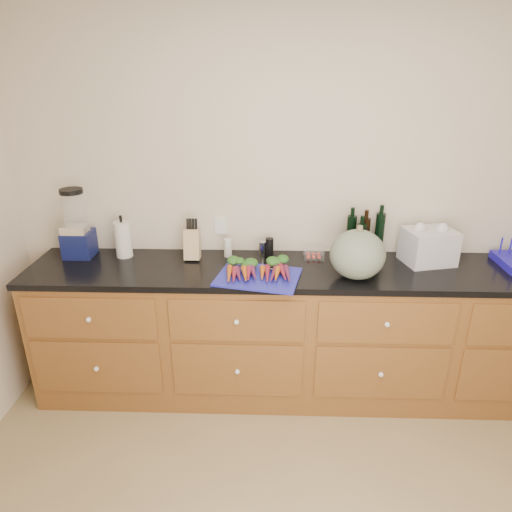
{
  "coord_description": "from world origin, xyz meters",
  "views": [
    {
      "loc": [
        -0.26,
        -1.4,
        2.13
      ],
      "look_at": [
        -0.34,
        1.2,
        1.06
      ],
      "focal_mm": 32.0,
      "sensor_mm": 36.0,
      "label": 1
    }
  ],
  "objects_px": {
    "cutting_board": "(258,277)",
    "blender_appliance": "(77,228)",
    "tomato_box": "(314,254)",
    "carrots": "(258,270)",
    "paper_towel": "(123,239)",
    "squash": "(357,254)",
    "knife_block": "(192,244)"
  },
  "relations": [
    {
      "from": "squash",
      "to": "paper_towel",
      "type": "bearing_deg",
      "value": 169.23
    },
    {
      "from": "carrots",
      "to": "paper_towel",
      "type": "bearing_deg",
      "value": 163.0
    },
    {
      "from": "carrots",
      "to": "squash",
      "type": "relative_size",
      "value": 1.17
    },
    {
      "from": "carrots",
      "to": "paper_towel",
      "type": "height_order",
      "value": "paper_towel"
    },
    {
      "from": "blender_appliance",
      "to": "paper_towel",
      "type": "height_order",
      "value": "blender_appliance"
    },
    {
      "from": "cutting_board",
      "to": "blender_appliance",
      "type": "relative_size",
      "value": 1.05
    },
    {
      "from": "paper_towel",
      "to": "knife_block",
      "type": "distance_m",
      "value": 0.47
    },
    {
      "from": "blender_appliance",
      "to": "knife_block",
      "type": "xyz_separation_m",
      "value": [
        0.78,
        -0.02,
        -0.1
      ]
    },
    {
      "from": "carrots",
      "to": "tomato_box",
      "type": "height_order",
      "value": "carrots"
    },
    {
      "from": "cutting_board",
      "to": "paper_towel",
      "type": "relative_size",
      "value": 2.01
    },
    {
      "from": "cutting_board",
      "to": "tomato_box",
      "type": "relative_size",
      "value": 3.65
    },
    {
      "from": "carrots",
      "to": "squash",
      "type": "xyz_separation_m",
      "value": [
        0.6,
        -0.01,
        0.11
      ]
    },
    {
      "from": "blender_appliance",
      "to": "paper_towel",
      "type": "xyz_separation_m",
      "value": [
        0.3,
        0.0,
        -0.08
      ]
    },
    {
      "from": "knife_block",
      "to": "squash",
      "type": "bearing_deg",
      "value": -14.41
    },
    {
      "from": "knife_block",
      "to": "carrots",
      "type": "bearing_deg",
      "value": -30.19
    },
    {
      "from": "cutting_board",
      "to": "carrots",
      "type": "xyz_separation_m",
      "value": [
        0.0,
        0.04,
        0.03
      ]
    },
    {
      "from": "carrots",
      "to": "knife_block",
      "type": "relative_size",
      "value": 1.93
    },
    {
      "from": "carrots",
      "to": "paper_towel",
      "type": "xyz_separation_m",
      "value": [
        -0.92,
        0.28,
        0.09
      ]
    },
    {
      "from": "paper_towel",
      "to": "blender_appliance",
      "type": "bearing_deg",
      "value": -179.52
    },
    {
      "from": "squash",
      "to": "knife_block",
      "type": "xyz_separation_m",
      "value": [
        -1.05,
        0.27,
        -0.05
      ]
    },
    {
      "from": "tomato_box",
      "to": "cutting_board",
      "type": "bearing_deg",
      "value": -137.9
    },
    {
      "from": "blender_appliance",
      "to": "cutting_board",
      "type": "bearing_deg",
      "value": -14.5
    },
    {
      "from": "knife_block",
      "to": "paper_towel",
      "type": "bearing_deg",
      "value": 177.58
    },
    {
      "from": "tomato_box",
      "to": "knife_block",
      "type": "bearing_deg",
      "value": -177.89
    },
    {
      "from": "squash",
      "to": "paper_towel",
      "type": "height_order",
      "value": "squash"
    },
    {
      "from": "carrots",
      "to": "blender_appliance",
      "type": "height_order",
      "value": "blender_appliance"
    },
    {
      "from": "carrots",
      "to": "tomato_box",
      "type": "xyz_separation_m",
      "value": [
        0.37,
        0.29,
        -0.0
      ]
    },
    {
      "from": "paper_towel",
      "to": "knife_block",
      "type": "relative_size",
      "value": 1.2
    },
    {
      "from": "cutting_board",
      "to": "squash",
      "type": "xyz_separation_m",
      "value": [
        0.6,
        0.03,
        0.14
      ]
    },
    {
      "from": "blender_appliance",
      "to": "paper_towel",
      "type": "distance_m",
      "value": 0.32
    },
    {
      "from": "paper_towel",
      "to": "knife_block",
      "type": "bearing_deg",
      "value": -2.42
    },
    {
      "from": "squash",
      "to": "carrots",
      "type": "bearing_deg",
      "value": 179.29
    }
  ]
}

